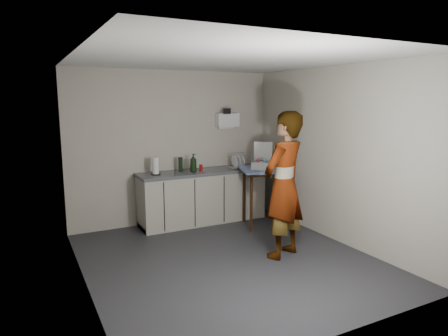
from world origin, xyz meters
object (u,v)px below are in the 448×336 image
paper_towel (156,167)px  bakery_box (262,163)px  dish_rack (239,165)px  dark_bottle (181,164)px  standing_man (284,185)px  soap_bottle (193,163)px  kitchen_counter (203,198)px  side_table (264,176)px  soda_can (201,168)px

paper_towel → bakery_box: bearing=-22.3°
dish_rack → dark_bottle: bearing=173.7°
dark_bottle → bakery_box: bakery_box is taller
standing_man → paper_towel: (-1.16, 1.90, 0.06)m
standing_man → soap_bottle: bearing=-96.6°
kitchen_counter → paper_towel: bearing=-179.3°
paper_towel → dish_rack: (1.52, -0.04, -0.07)m
standing_man → side_table: bearing=-134.2°
side_table → paper_towel: paper_towel is taller
kitchen_counter → side_table: 1.15m
soap_bottle → bakery_box: bearing=-31.8°
dark_bottle → bakery_box: 1.36m
standing_man → dark_bottle: 2.10m
standing_man → bakery_box: size_ratio=4.48×
bakery_box → dark_bottle: bearing=-172.0°
dish_rack → soda_can: bearing=178.4°
dish_rack → bakery_box: 0.63m
soda_can → dark_bottle: (-0.33, 0.10, 0.07)m
soap_bottle → soda_can: soap_bottle is taller
dish_rack → standing_man: bearing=-101.0°
kitchen_counter → soap_bottle: soap_bottle is taller
dish_rack → bakery_box: bakery_box is taller
kitchen_counter → dish_rack: size_ratio=5.98×
side_table → soda_can: 1.08m
kitchen_counter → soda_can: bearing=-141.2°
side_table → dish_rack: (-0.14, 0.62, 0.11)m
side_table → soap_bottle: 1.20m
kitchen_counter → standing_man: (0.33, -1.91, 0.56)m
side_table → dark_bottle: 1.42m
kitchen_counter → paper_towel: (-0.83, -0.01, 0.62)m
soap_bottle → soda_can: size_ratio=2.83×
soap_bottle → dish_rack: 0.89m
side_table → standing_man: size_ratio=0.50×
dark_bottle → dish_rack: bearing=-6.3°
dark_bottle → standing_man: bearing=-70.5°
dark_bottle → dish_rack: 1.07m
standing_man → bakery_box: (0.45, 1.24, 0.10)m
kitchen_counter → dark_bottle: dark_bottle is taller
soap_bottle → dish_rack: size_ratio=0.83×
dark_bottle → kitchen_counter: bearing=-9.6°
standing_man → bakery_box: bearing=-132.2°
kitchen_counter → dark_bottle: size_ratio=9.04×
paper_towel → standing_man: bearing=-58.7°
soap_bottle → soda_can: bearing=12.4°
paper_towel → side_table: bearing=-21.9°
soap_bottle → side_table: bearing=-30.8°
dark_bottle → paper_towel: paper_towel is taller
soda_can → kitchen_counter: bearing=38.8°
soda_can → paper_towel: size_ratio=0.39×
soda_can → bakery_box: size_ratio=0.25×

